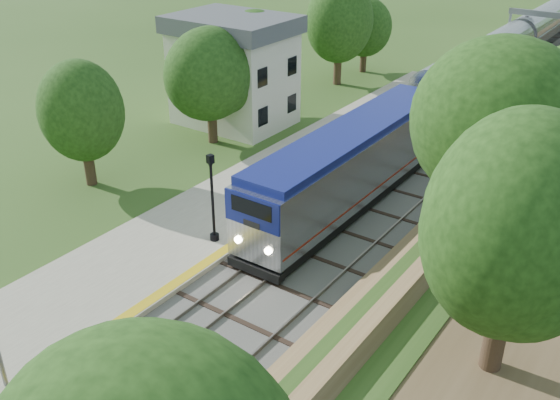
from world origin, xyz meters
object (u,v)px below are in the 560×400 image
Objects in this scene: station_building at (234,70)px; signal_farside at (472,157)px; signal_gantry at (554,29)px; lamppost_far at (213,203)px.

station_building is 1.29× the size of signal_farside.
signal_farside reaches higher than signal_gantry.
station_building is 29.94m from signal_gantry.
station_building is at bearing -123.38° from signal_gantry.
station_building is 1.02× the size of signal_gantry.
signal_gantry is 1.26× the size of signal_farside.
signal_farside is (3.73, -30.98, -0.63)m from signal_gantry.
signal_gantry reaches higher than lamppost_far.
lamppost_far is at bearing -98.38° from signal_gantry.
station_building reaches higher than signal_gantry.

